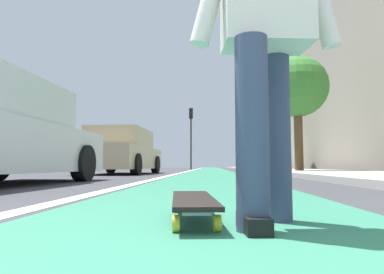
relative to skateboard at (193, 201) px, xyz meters
name	(u,v)px	position (x,y,z in m)	size (l,w,h in m)	color
ground_plane	(210,175)	(8.78, -0.06, -0.09)	(80.00, 80.00, 0.00)	#38383D
bike_lane_paint	(211,169)	(22.78, -0.06, -0.09)	(56.00, 1.91, 0.00)	#2D7256
lane_stripe_white	(192,170)	(18.78, 1.04, -0.09)	(52.00, 0.16, 0.01)	silver
sidewalk_curb	(277,170)	(16.78, -3.57, -0.04)	(52.00, 3.20, 0.11)	#9E9B93
building_facade	(306,101)	(20.78, -6.27, 4.33)	(40.00, 1.20, 8.84)	gray
skateboard	(193,201)	(0.00, 0.00, 0.00)	(0.86, 0.28, 0.11)	yellow
skater_person	(265,23)	(-0.15, -0.35, 0.84)	(0.48, 0.72, 1.64)	#384260
parked_car_mid	(122,153)	(9.57, 2.87, 0.61)	(4.54, 2.06, 1.47)	tan
traffic_light	(191,127)	(24.43, 1.44, 3.09)	(0.33, 0.28, 4.65)	#2D2D2D
street_tree_mid	(297,88)	(10.59, -3.17, 2.95)	(2.17, 2.17, 4.16)	brown
street_tree_far	(264,108)	(18.34, -3.17, 3.50)	(2.90, 2.90, 5.07)	brown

